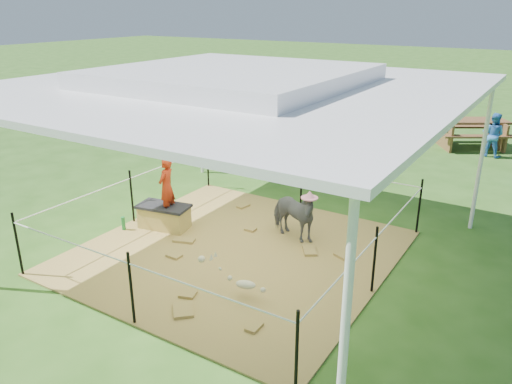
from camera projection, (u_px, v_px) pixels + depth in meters
The scene contains 13 objects.
ground at pixel (236, 253), 7.99m from camera, with size 90.00×90.00×0.00m, color #2D5919.
hay_patch at pixel (236, 252), 7.98m from camera, with size 4.60×4.60×0.03m, color brown.
canopy_tent at pixel (234, 83), 7.04m from camera, with size 6.30×6.30×2.90m.
rope_fence at pixel (236, 216), 7.76m from camera, with size 4.54×4.54×1.00m.
straw_bale at pixel (164, 217), 8.77m from camera, with size 0.85×0.42×0.38m, color #A5873C.
dark_cloth at pixel (164, 206), 8.69m from camera, with size 0.90×0.47×0.05m, color black.
woman at pixel (166, 181), 8.47m from camera, with size 0.37×0.24×1.02m, color #B72B11.
green_bottle at pixel (123, 223), 8.71m from camera, with size 0.07×0.07×0.24m, color #1B7C31.
pony at pixel (292, 215), 8.26m from camera, with size 0.47×1.02×0.86m, color #505055.
pink_hat at pixel (293, 187), 8.09m from camera, with size 0.27×0.27×0.12m, color pink.
foal at pixel (246, 283), 6.62m from camera, with size 0.82×0.46×0.46m, color beige, non-canonical shape.
picnic_table_near at pixel (470, 133), 13.83m from camera, with size 1.87×1.35×0.78m, color brown.
distant_person at pixel (493, 135), 12.90m from camera, with size 0.56×0.44×1.15m, color #377ACE.
Camera 1 is at (4.05, -5.89, 3.71)m, focal length 35.00 mm.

